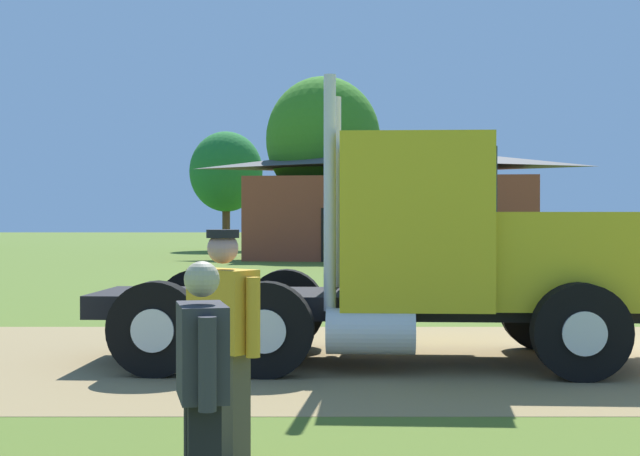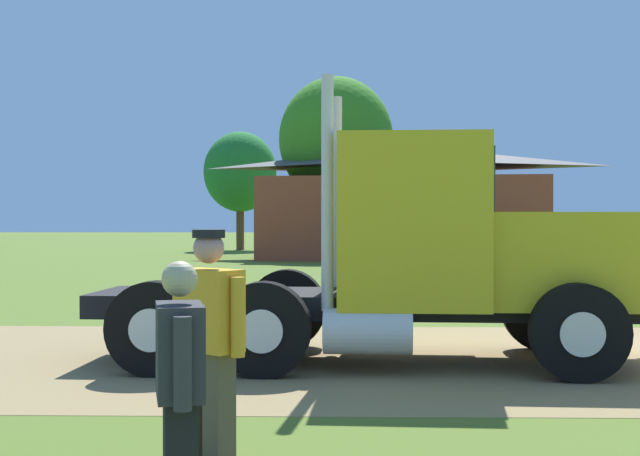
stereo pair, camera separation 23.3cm
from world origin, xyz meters
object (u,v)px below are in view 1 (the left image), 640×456
object	(u,v)px
truck_foreground_white	(437,257)
visitor_walking_mid	(223,336)
visitor_standing_near	(202,384)
shed_building	(391,204)

from	to	relation	value
truck_foreground_white	visitor_walking_mid	bearing A→B (deg)	-114.89
visitor_standing_near	visitor_walking_mid	xyz separation A→B (m)	(-0.02, 1.31, 0.10)
truck_foreground_white	shed_building	xyz separation A→B (m)	(1.68, 28.32, 1.08)
visitor_standing_near	shed_building	xyz separation A→B (m)	(3.80, 34.27, 1.56)
visitor_walking_mid	visitor_standing_near	bearing A→B (deg)	-88.99
truck_foreground_white	shed_building	bearing A→B (deg)	86.61
visitor_standing_near	visitor_walking_mid	bearing A→B (deg)	91.01
truck_foreground_white	visitor_walking_mid	distance (m)	5.12
visitor_standing_near	shed_building	world-z (taller)	shed_building
visitor_standing_near	shed_building	distance (m)	34.51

